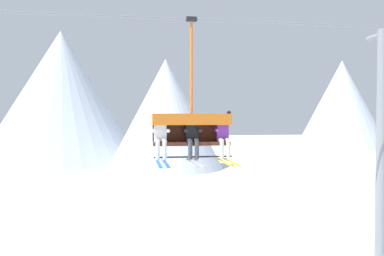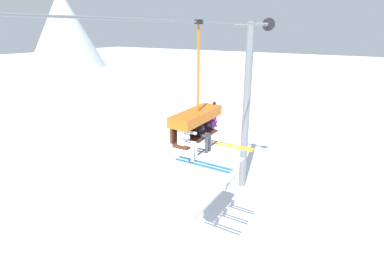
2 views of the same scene
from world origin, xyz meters
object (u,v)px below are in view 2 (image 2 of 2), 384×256
Objects in this scene: skier_white at (188,139)px; skier_black at (202,131)px; lift_tower_far at (247,106)px; chairlift_chair at (196,119)px; skier_purple at (215,123)px.

skier_white is 1.00× the size of skier_black.
skier_white is at bearing -172.50° from lift_tower_far.
skier_black is (0.84, 0.00, 0.00)m from skier_white.
lift_tower_far is at bearing 8.49° from skier_black.
lift_tower_far is at bearing 7.50° from skier_white.
lift_tower_far reaches higher than skier_white.
lift_tower_far is at bearing 6.50° from chairlift_chair.
skier_purple reaches higher than skier_white.
lift_tower_far reaches higher than skier_purple.
chairlift_chair reaches higher than skier_black.
chairlift_chair is 2.19× the size of skier_white.
chairlift_chair is 0.92m from skier_purple.
skier_white is 0.84m from skier_black.
lift_tower_far is 4.99× the size of skier_purple.
skier_white is (-7.07, -0.93, 0.69)m from lift_tower_far.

